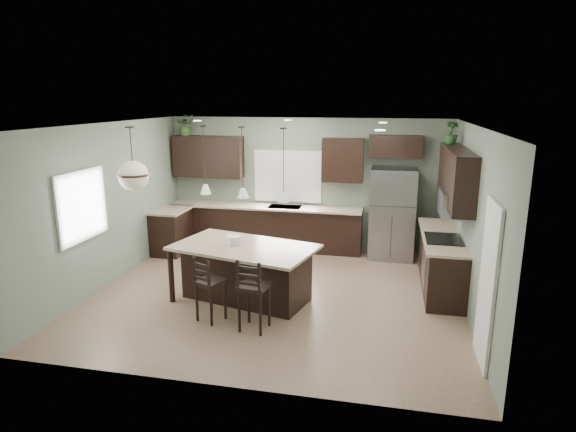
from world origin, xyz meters
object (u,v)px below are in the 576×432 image
(kitchen_island, at_px, (245,273))
(bar_stool_center, at_px, (211,288))
(plant_back_left, at_px, (186,125))
(serving_dish, at_px, (233,240))
(bar_stool_right, at_px, (254,294))
(refrigerator, at_px, (392,213))

(kitchen_island, xyz_separation_m, bar_stool_center, (-0.28, -0.79, 0.04))
(bar_stool_center, distance_m, plant_back_left, 4.70)
(serving_dish, distance_m, plant_back_left, 3.87)
(serving_dish, xyz_separation_m, plant_back_left, (-1.98, 2.89, 1.63))
(kitchen_island, relative_size, serving_dish, 9.21)
(kitchen_island, relative_size, bar_stool_right, 2.05)
(serving_dish, bearing_deg, refrigerator, 47.13)
(kitchen_island, height_order, plant_back_left, plant_back_left)
(kitchen_island, bearing_deg, refrigerator, 63.99)
(refrigerator, xyz_separation_m, serving_dish, (-2.48, -2.68, 0.07))
(bar_stool_center, bearing_deg, refrigerator, 78.08)
(kitchen_island, distance_m, bar_stool_center, 0.84)
(bar_stool_right, bearing_deg, refrigerator, 71.06)
(bar_stool_right, bearing_deg, bar_stool_center, 176.30)
(refrigerator, distance_m, bar_stool_right, 4.13)
(serving_dish, height_order, bar_stool_right, bar_stool_right)
(kitchen_island, xyz_separation_m, plant_back_left, (-2.18, 2.94, 2.16))
(refrigerator, bearing_deg, kitchen_island, -130.04)
(refrigerator, bearing_deg, bar_stool_right, -117.01)
(bar_stool_center, distance_m, bar_stool_right, 0.72)
(plant_back_left, bearing_deg, bar_stool_right, -56.17)
(kitchen_island, bearing_deg, serving_dish, 180.00)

